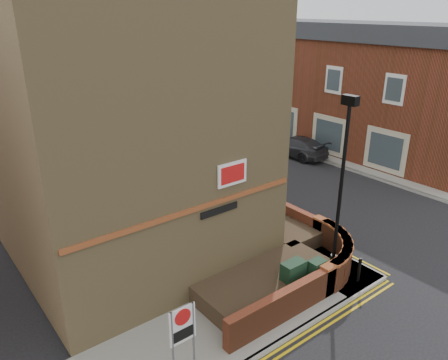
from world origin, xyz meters
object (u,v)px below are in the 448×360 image
utility_cabinet_large (293,278)px  zone_sign (183,331)px  silver_car_near (181,156)px  lamppost (341,190)px

utility_cabinet_large → zone_sign: size_ratio=0.55×
silver_car_near → zone_sign: bearing=-98.0°
lamppost → silver_car_near: (2.00, 12.78, -2.65)m
utility_cabinet_large → silver_car_near: bearing=72.9°
lamppost → silver_car_near: size_ratio=1.49×
lamppost → zone_sign: lamppost is taller
lamppost → silver_car_near: bearing=81.1°
silver_car_near → utility_cabinet_large: bearing=-82.5°
zone_sign → silver_car_near: 16.02m
silver_car_near → lamppost: bearing=-74.3°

